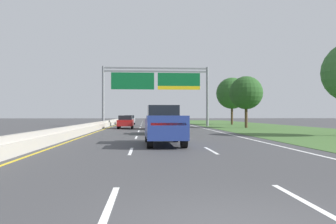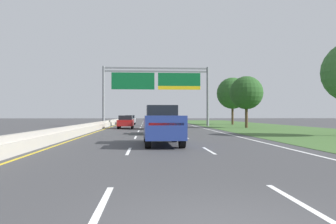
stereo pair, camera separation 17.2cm
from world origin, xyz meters
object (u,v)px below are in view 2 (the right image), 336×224
at_px(car_silver_left_lane_sedan, 130,120).
at_px(car_darkgreen_centre_lane_sedan, 157,124).
at_px(pickup_truck_blue, 162,125).
at_px(car_red_left_lane_sedan, 126,122).
at_px(roadside_tree_mid, 246,93).
at_px(car_black_centre_lane_suv, 155,120).
at_px(overhead_sign_gantry, 156,84).
at_px(car_navy_right_lane_sedan, 173,119).
at_px(roadside_tree_far, 232,93).

xyz_separation_m(car_silver_left_lane_sedan, car_darkgreen_centre_lane_sedan, (3.72, -27.54, 0.00)).
xyz_separation_m(pickup_truck_blue, car_darkgreen_centre_lane_sedan, (0.00, 10.15, -0.26)).
distance_m(pickup_truck_blue, car_darkgreen_centre_lane_sedan, 10.15).
xyz_separation_m(car_red_left_lane_sedan, roadside_tree_mid, (15.10, 0.78, 3.61)).
height_order(car_black_centre_lane_suv, car_silver_left_lane_sedan, car_black_centre_lane_suv).
xyz_separation_m(pickup_truck_blue, car_black_centre_lane_suv, (0.10, 19.56, 0.02)).
bearing_deg(pickup_truck_blue, overhead_sign_gantry, -2.20).
bearing_deg(car_navy_right_lane_sedan, roadside_tree_far, -135.71).
xyz_separation_m(pickup_truck_blue, car_silver_left_lane_sedan, (-3.71, 37.69, -0.26)).
bearing_deg(car_red_left_lane_sedan, pickup_truck_blue, -171.45).
distance_m(car_red_left_lane_sedan, roadside_tree_far, 21.83).
bearing_deg(car_silver_left_lane_sedan, car_navy_right_lane_sedan, -51.63).
relative_size(pickup_truck_blue, car_red_left_lane_sedan, 1.23).
relative_size(overhead_sign_gantry, car_black_centre_lane_suv, 3.17).
bearing_deg(overhead_sign_gantry, car_red_left_lane_sedan, -121.54).
bearing_deg(car_black_centre_lane_suv, roadside_tree_far, -38.72).
bearing_deg(car_red_left_lane_sedan, overhead_sign_gantry, -31.91).
xyz_separation_m(car_darkgreen_centre_lane_sedan, roadside_tree_far, (13.25, 24.97, 4.38)).
bearing_deg(car_silver_left_lane_sedan, car_black_centre_lane_suv, -168.73).
bearing_deg(car_silver_left_lane_sedan, roadside_tree_far, -99.21).
bearing_deg(car_darkgreen_centre_lane_sedan, roadside_tree_mid, -43.32).
bearing_deg(roadside_tree_mid, roadside_tree_far, 82.93).
bearing_deg(car_black_centre_lane_suv, car_silver_left_lane_sedan, 13.37).
bearing_deg(car_red_left_lane_sedan, car_silver_left_lane_sedan, 0.73).
bearing_deg(overhead_sign_gantry, car_black_centre_lane_suv, -92.46).
relative_size(car_red_left_lane_sedan, car_silver_left_lane_sedan, 1.00).
height_order(roadside_tree_mid, roadside_tree_far, roadside_tree_far).
height_order(car_black_centre_lane_suv, roadside_tree_far, roadside_tree_far).
relative_size(car_darkgreen_centre_lane_sedan, roadside_tree_mid, 0.67).
relative_size(car_silver_left_lane_sedan, roadside_tree_far, 0.57).
relative_size(car_silver_left_lane_sedan, roadside_tree_mid, 0.68).
bearing_deg(car_red_left_lane_sedan, car_darkgreen_centre_lane_sedan, -163.94).
bearing_deg(roadside_tree_far, car_navy_right_lane_sedan, 135.94).
bearing_deg(car_darkgreen_centre_lane_sedan, pickup_truck_blue, -179.94).
distance_m(car_red_left_lane_sedan, car_silver_left_lane_sedan, 15.97).
xyz_separation_m(car_black_centre_lane_suv, roadside_tree_far, (13.16, 15.56, 4.10)).
bearing_deg(pickup_truck_blue, roadside_tree_far, -21.93).
bearing_deg(car_red_left_lane_sedan, car_navy_right_lane_sedan, -18.96).
bearing_deg(overhead_sign_gantry, car_darkgreen_centre_lane_sedan, -91.46).
bearing_deg(pickup_truck_blue, car_darkgreen_centre_lane_sedan, -1.28).
height_order(car_red_left_lane_sedan, car_darkgreen_centre_lane_sedan, same).
xyz_separation_m(pickup_truck_blue, car_navy_right_lane_sedan, (4.08, 44.00, -0.26)).
relative_size(pickup_truck_blue, roadside_tree_mid, 0.83).
relative_size(pickup_truck_blue, car_navy_right_lane_sedan, 1.22).
xyz_separation_m(overhead_sign_gantry, car_red_left_lane_sedan, (-3.87, -6.30, -5.22)).
xyz_separation_m(car_silver_left_lane_sedan, roadside_tree_mid, (15.40, -15.19, 3.61)).
bearing_deg(car_silver_left_lane_sedan, car_darkgreen_centre_lane_sedan, -172.91).
relative_size(car_red_left_lane_sedan, roadside_tree_far, 0.57).
bearing_deg(overhead_sign_gantry, pickup_truck_blue, -90.94).
relative_size(overhead_sign_gantry, car_navy_right_lane_sedan, 3.38).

